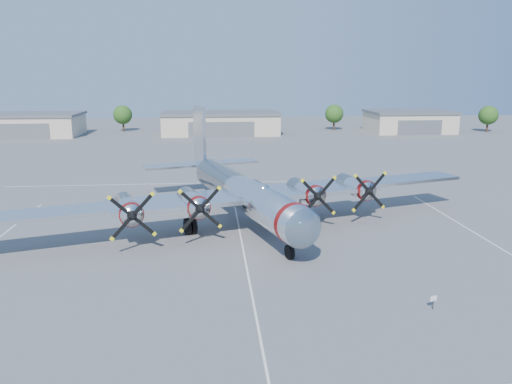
{
  "coord_description": "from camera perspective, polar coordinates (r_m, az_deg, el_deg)",
  "views": [
    {
      "loc": [
        -2.56,
        -41.96,
        14.59
      ],
      "look_at": [
        1.79,
        5.69,
        3.2
      ],
      "focal_mm": 35.0,
      "sensor_mm": 36.0,
      "label": 1
    }
  ],
  "objects": [
    {
      "name": "ground",
      "position": [
        44.49,
        -1.64,
        -5.76
      ],
      "size": [
        260.0,
        260.0,
        0.0
      ],
      "primitive_type": "plane",
      "color": "#545456",
      "rests_on": "ground"
    },
    {
      "name": "parking_lines",
      "position": [
        42.85,
        -1.49,
        -6.52
      ],
      "size": [
        60.0,
        50.08,
        0.01
      ],
      "color": "silver",
      "rests_on": "ground"
    },
    {
      "name": "hangar_west",
      "position": [
        131.52,
        -24.21,
        7.05
      ],
      "size": [
        22.6,
        14.6,
        5.4
      ],
      "color": "beige",
      "rests_on": "ground"
    },
    {
      "name": "hangar_center",
      "position": [
        124.51,
        -4.05,
        7.89
      ],
      "size": [
        28.6,
        14.6,
        5.4
      ],
      "color": "beige",
      "rests_on": "ground"
    },
    {
      "name": "hangar_east",
      "position": [
        134.36,
        17.07,
        7.74
      ],
      "size": [
        20.6,
        14.6,
        5.4
      ],
      "color": "beige",
      "rests_on": "ground"
    },
    {
      "name": "tree_west",
      "position": [
        134.25,
        -14.99,
        8.52
      ],
      "size": [
        4.8,
        4.8,
        6.64
      ],
      "color": "#382619",
      "rests_on": "ground"
    },
    {
      "name": "tree_east",
      "position": [
        134.37,
        8.93,
        8.81
      ],
      "size": [
        4.8,
        4.8,
        6.64
      ],
      "color": "#382619",
      "rests_on": "ground"
    },
    {
      "name": "tree_far_east",
      "position": [
        141.28,
        25.02,
        7.95
      ],
      "size": [
        4.8,
        4.8,
        6.64
      ],
      "color": "#382619",
      "rests_on": "ground"
    },
    {
      "name": "main_bomber_b29",
      "position": [
        50.63,
        -1.83,
        -3.37
      ],
      "size": [
        56.18,
        45.99,
        10.74
      ],
      "primitive_type": null,
      "rotation": [
        0.0,
        0.0,
        0.3
      ],
      "color": "silver",
      "rests_on": "ground"
    },
    {
      "name": "info_placard",
      "position": [
        34.18,
        19.62,
        -11.54
      ],
      "size": [
        0.46,
        0.17,
        0.91
      ],
      "rotation": [
        0.0,
        0.0,
        0.3
      ],
      "color": "black",
      "rests_on": "ground"
    }
  ]
}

